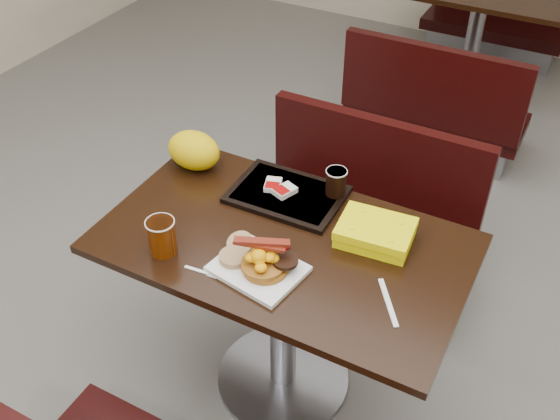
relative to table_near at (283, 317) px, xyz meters
The scene contains 24 objects.
floor 0.38m from the table_near, ahead, with size 6.00×7.00×0.01m, color slate.
table_near is the anchor object (origin of this frame).
bench_near_n 0.70m from the table_near, 90.00° to the left, with size 1.00×0.46×0.72m, color black, non-canonical shape.
table_far 2.60m from the table_near, 90.00° to the left, with size 1.20×0.70×0.75m, color black, non-canonical shape.
bench_far_s 1.90m from the table_near, 90.00° to the left, with size 1.00×0.46×0.72m, color black, non-canonical shape.
bench_far_n 3.30m from the table_near, 90.00° to the left, with size 1.00×0.46×0.72m, color black, non-canonical shape.
platter 0.42m from the table_near, 91.56° to the right, with size 0.27×0.21×0.02m, color white.
pancake_stack 0.44m from the table_near, 82.42° to the right, with size 0.14×0.14×0.03m, color #966719.
sausage_patty 0.45m from the table_near, 60.30° to the right, with size 0.08×0.08×0.01m, color black.
scrambled_eggs 0.48m from the table_near, 88.28° to the right, with size 0.09×0.08×0.05m, color #EFAA04.
bacon_strips 0.50m from the table_near, 92.28° to the right, with size 0.16×0.07×0.01m, color #3F0804, non-canonical shape.
muffin_bottom 0.44m from the table_near, 117.51° to the right, with size 0.09×0.09×0.02m, color #A68457.
muffin_top 0.44m from the table_near, 128.90° to the right, with size 0.09×0.09×0.02m, color #A68457.
coffee_cup_near 0.58m from the table_near, 144.46° to the right, with size 0.09×0.09×0.12m, color #842F04.
fork 0.48m from the table_near, 124.84° to the right, with size 0.11×0.02×0.00m, color white, non-canonical shape.
knife 0.56m from the table_near, 13.89° to the right, with size 0.19×0.02×0.00m, color white.
condiment_syrup 0.40m from the table_near, 131.38° to the left, with size 0.04×0.03×0.01m, color #C06108.
condiment_ketchup 0.38m from the table_near, 68.68° to the right, with size 0.04×0.03×0.01m, color #8C0504.
tray 0.45m from the table_near, 114.70° to the left, with size 0.39×0.28×0.02m, color black.
hashbrown_sleeve_left 0.48m from the table_near, 125.93° to the left, with size 0.06×0.07×0.02m, color silver.
hashbrown_sleeve_right 0.46m from the table_near, 116.75° to the left, with size 0.06×0.08×0.02m, color silver.
coffee_cup_far 0.53m from the table_near, 79.20° to the left, with size 0.07×0.07×0.10m, color black.
clamshell 0.50m from the table_near, 28.21° to the left, with size 0.24×0.18×0.06m, color #FAEB04.
paper_bag 0.70m from the table_near, 156.28° to the left, with size 0.21×0.15×0.14m, color yellow.
Camera 1 is at (0.73, -1.39, 2.16)m, focal length 41.38 mm.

